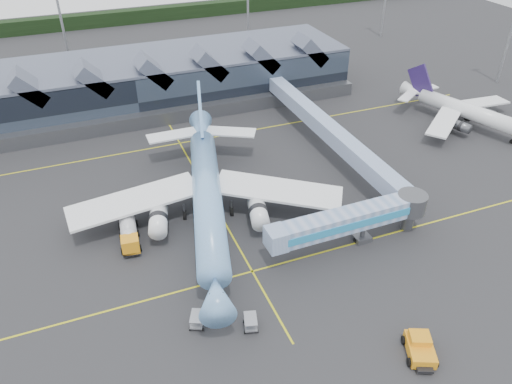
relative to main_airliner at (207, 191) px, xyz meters
name	(u,v)px	position (x,y,z in m)	size (l,w,h in m)	color
ground	(231,234)	(1.61, -5.23, -4.24)	(260.00, 260.00, 0.00)	#252527
taxi_stripes	(209,196)	(1.61, 4.77, -4.24)	(120.00, 60.00, 0.01)	gold
tree_line_far	(112,18)	(1.61, 104.77, -2.24)	(260.00, 4.00, 4.00)	black
terminal	(129,84)	(-3.45, 42.12, 0.64)	(90.00, 22.25, 12.52)	black
light_masts	(226,14)	(22.61, 57.57, 8.25)	(132.40, 42.56, 22.45)	gray
main_airliner	(207,191)	(0.00, 0.00, 0.00)	(37.90, 44.39, 14.43)	#76ACEF
regional_jet	(464,110)	(53.80, 10.37, -1.20)	(24.30, 27.19, 9.59)	white
jet_bridge	(359,218)	(16.49, -13.07, -0.20)	(23.09, 3.98, 5.68)	#7090BB
fuel_truck	(128,229)	(-11.39, -1.09, -2.58)	(3.18, 8.92, 2.97)	black
pushback_tug	(420,348)	(13.16, -31.11, -3.31)	(4.21, 5.15, 2.07)	orange
baggage_carts	(224,317)	(-4.28, -19.74, -3.41)	(7.37, 5.01, 1.49)	#9C9EA5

